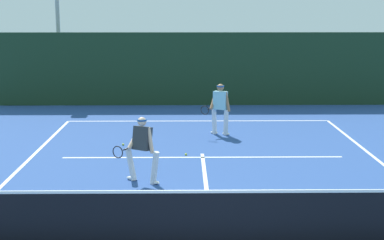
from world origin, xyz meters
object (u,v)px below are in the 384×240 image
Objects in this scene: player_near at (142,147)px; light_pole at (57,10)px; player_far at (220,107)px; tennis_ball at (123,145)px; tennis_ball_extra at (186,154)px.

light_pole reaches higher than player_near.
player_far is at bearing -82.22° from player_near.
player_near is at bearing -76.98° from tennis_ball.
tennis_ball is 0.01× the size of light_pole.
player_near is 2.84m from tennis_ball_extra.
light_pole is (-3.85, 9.32, 3.99)m from tennis_ball.
light_pole is at bearing 118.70° from tennis_ball_extra.
player_near is 14.20m from light_pole.
tennis_ball is 10.84m from light_pole.
tennis_ball_extra is 12.63m from light_pole.
player_far is at bearing 67.48° from tennis_ball_extra.
light_pole is at bearing -39.74° from player_near.
tennis_ball_extra is (1.90, -1.20, 0.00)m from tennis_ball.
light_pole is (-4.71, 13.02, 3.15)m from player_near.
tennis_ball is 1.00× the size of tennis_ball_extra.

